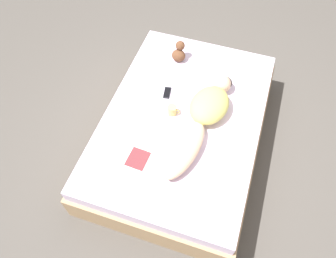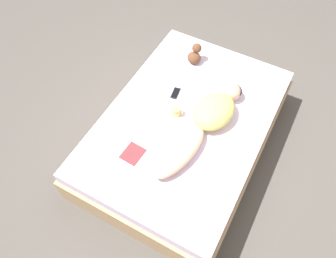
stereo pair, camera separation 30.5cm
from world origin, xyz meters
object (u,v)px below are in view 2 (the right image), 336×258
Objects in this scene: coffee_mug at (176,111)px; person at (204,122)px; open_magazine at (121,147)px; cell_phone at (175,93)px.

person is at bearing -4.38° from coffee_mug.
person is 2.33× the size of open_magazine.
open_magazine is 3.51× the size of cell_phone.
person is 0.80m from open_magazine.
person is at bearing -39.47° from cell_phone.
person reaches higher than cell_phone.
coffee_mug is at bearing -174.05° from person.
open_magazine is at bearing -114.50° from coffee_mug.
coffee_mug reaches higher than open_magazine.
cell_phone is (-0.43, 0.25, -0.09)m from person.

